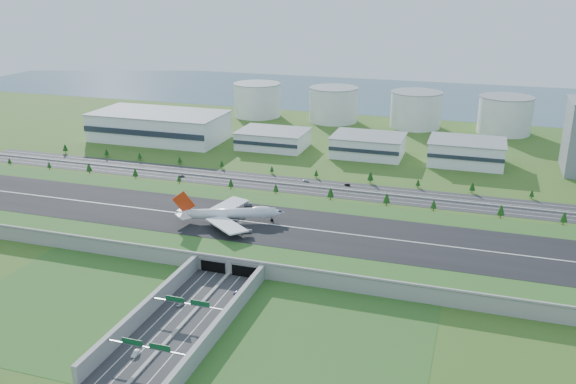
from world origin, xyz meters
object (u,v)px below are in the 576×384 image
(car_0, at_px, (180,304))
(car_4, at_px, (182,176))
(fuel_tank_a, at_px, (257,100))
(car_2, at_px, (238,292))
(boeing_747, at_px, (230,213))
(car_7, at_px, (306,180))
(car_5, at_px, (347,185))
(car_1, at_px, (136,353))

(car_0, relative_size, car_4, 0.96)
(fuel_tank_a, relative_size, car_2, 8.96)
(boeing_747, xyz_separation_m, car_2, (31.00, -64.24, -12.75))
(boeing_747, bearing_deg, car_2, -85.34)
(fuel_tank_a, distance_m, car_7, 235.00)
(boeing_747, distance_m, car_2, 72.46)
(boeing_747, bearing_deg, car_7, 61.81)
(boeing_747, relative_size, car_4, 13.68)
(boeing_747, height_order, car_5, boeing_747)
(car_0, height_order, car_5, car_0)
(boeing_747, bearing_deg, car_0, -104.09)
(car_0, height_order, car_1, car_1)
(car_1, relative_size, car_7, 1.10)
(boeing_747, xyz_separation_m, car_0, (10.16, -82.67, -12.79))
(car_7, bearing_deg, car_0, 4.10)
(fuel_tank_a, distance_m, car_1, 451.28)
(boeing_747, height_order, car_4, boeing_747)
(boeing_747, distance_m, car_7, 111.03)
(car_1, distance_m, car_2, 61.85)
(car_0, height_order, car_7, car_0)
(fuel_tank_a, xyz_separation_m, car_5, (146.20, -204.43, -16.68))
(car_7, bearing_deg, car_1, 4.58)
(car_1, bearing_deg, fuel_tank_a, 97.72)
(boeing_747, xyz_separation_m, car_7, (13.61, 109.44, -12.84))
(car_1, height_order, car_7, car_1)
(boeing_747, distance_m, car_0, 84.27)
(boeing_747, relative_size, car_5, 14.27)
(car_1, distance_m, car_7, 232.36)
(fuel_tank_a, xyz_separation_m, car_2, (132.33, -377.98, -16.60))
(car_1, xyz_separation_m, car_4, (-90.11, 213.89, -0.10))
(fuel_tank_a, height_order, car_5, fuel_tank_a)
(car_4, xyz_separation_m, car_7, (92.30, 18.46, -0.07))
(car_2, bearing_deg, boeing_747, -61.30)
(boeing_747, distance_m, car_4, 120.97)
(car_1, height_order, car_2, car_1)
(boeing_747, bearing_deg, car_1, -105.79)
(car_0, xyz_separation_m, car_1, (1.25, -40.24, 0.13))
(boeing_747, xyz_separation_m, car_1, (11.42, -122.91, -12.66))
(car_0, distance_m, car_1, 40.26)
(car_0, xyz_separation_m, car_2, (20.84, 18.43, 0.04))
(fuel_tank_a, height_order, car_2, fuel_tank_a)
(car_1, bearing_deg, car_0, 85.03)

